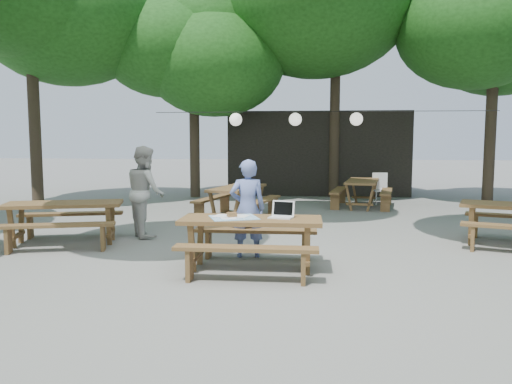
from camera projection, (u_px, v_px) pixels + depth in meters
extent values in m
plane|color=#62625E|center=(299.00, 263.00, 7.54)|extent=(80.00, 80.00, 0.00)
cube|color=black|center=(318.00, 153.00, 17.73)|extent=(6.00, 3.00, 2.80)
cube|color=brown|center=(251.00, 220.00, 7.10)|extent=(2.00, 0.80, 0.06)
cube|color=brown|center=(246.00, 249.00, 6.49)|extent=(1.90, 0.28, 0.05)
cube|color=brown|center=(256.00, 231.00, 7.77)|extent=(1.90, 0.28, 0.05)
cube|color=brown|center=(251.00, 246.00, 7.14)|extent=(1.70, 0.70, 0.69)
cube|color=brown|center=(63.00, 204.00, 8.86)|extent=(2.14, 1.30, 0.06)
cube|color=brown|center=(56.00, 225.00, 8.25)|extent=(1.91, 0.77, 0.05)
cube|color=brown|center=(71.00, 214.00, 9.52)|extent=(1.91, 0.77, 0.05)
cube|color=brown|center=(64.00, 225.00, 8.90)|extent=(1.82, 1.12, 0.69)
cube|color=brown|center=(237.00, 188.00, 11.84)|extent=(1.25, 2.13, 0.06)
cube|color=brown|center=(263.00, 200.00, 11.66)|extent=(0.72, 1.91, 0.05)
cube|color=brown|center=(213.00, 198.00, 12.08)|extent=(0.72, 1.91, 0.05)
cube|color=brown|center=(238.00, 204.00, 11.88)|extent=(1.08, 1.82, 0.69)
cube|color=brown|center=(362.00, 181.00, 13.74)|extent=(1.15, 2.11, 0.06)
cube|color=brown|center=(386.00, 192.00, 13.58)|extent=(0.62, 1.92, 0.05)
cube|color=brown|center=(338.00, 190.00, 13.95)|extent=(0.62, 1.92, 0.05)
cube|color=brown|center=(362.00, 195.00, 13.78)|extent=(1.00, 1.80, 0.69)
imported|color=#6B7DC3|center=(248.00, 208.00, 7.90)|extent=(0.62, 0.46, 1.56)
imported|color=beige|center=(145.00, 191.00, 9.57)|extent=(1.01, 1.07, 1.75)
cube|color=silver|center=(381.00, 190.00, 14.41)|extent=(0.48, 0.48, 0.04)
cube|color=silver|center=(380.00, 181.00, 14.58)|extent=(0.44, 0.09, 0.48)
cube|color=silver|center=(381.00, 198.00, 14.43)|extent=(0.46, 0.46, 0.38)
cube|color=white|center=(281.00, 217.00, 7.09)|extent=(0.38, 0.30, 0.02)
cube|color=white|center=(283.00, 208.00, 7.18)|extent=(0.33, 0.14, 0.23)
cube|color=black|center=(283.00, 208.00, 7.18)|extent=(0.28, 0.11, 0.19)
cube|color=#3A91C5|center=(234.00, 217.00, 7.12)|extent=(0.80, 0.74, 0.01)
cube|color=white|center=(228.00, 217.00, 7.09)|extent=(0.29, 0.35, 0.00)
cube|color=white|center=(241.00, 216.00, 7.21)|extent=(0.27, 0.33, 0.00)
cube|color=white|center=(222.00, 216.00, 7.24)|extent=(0.26, 0.33, 0.00)
cube|color=brown|center=(232.00, 214.00, 7.14)|extent=(0.16, 0.14, 0.06)
cylinder|color=black|center=(322.00, 112.00, 13.16)|extent=(9.00, 0.02, 0.02)
sphere|color=white|center=(236.00, 120.00, 13.41)|extent=(0.34, 0.34, 0.34)
sphere|color=white|center=(295.00, 119.00, 13.25)|extent=(0.34, 0.34, 0.34)
sphere|color=white|center=(356.00, 119.00, 13.09)|extent=(0.34, 0.34, 0.34)
cylinder|color=#2D2319|center=(34.00, 110.00, 13.94)|extent=(0.32, 0.32, 5.40)
cylinder|color=#2D2319|center=(194.00, 129.00, 16.07)|extent=(0.32, 0.32, 4.39)
ellipsoid|color=#194412|center=(193.00, 50.00, 15.81)|extent=(4.12, 4.12, 3.09)
cylinder|color=#2D2319|center=(335.00, 114.00, 16.06)|extent=(0.32, 0.32, 5.39)
ellipsoid|color=#194412|center=(336.00, 18.00, 15.75)|extent=(5.47, 5.47, 4.10)
cylinder|color=#2D2319|center=(491.00, 127.00, 14.68)|extent=(0.32, 0.32, 4.44)
ellipsoid|color=#194412|center=(495.00, 40.00, 14.41)|extent=(5.32, 5.32, 3.99)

